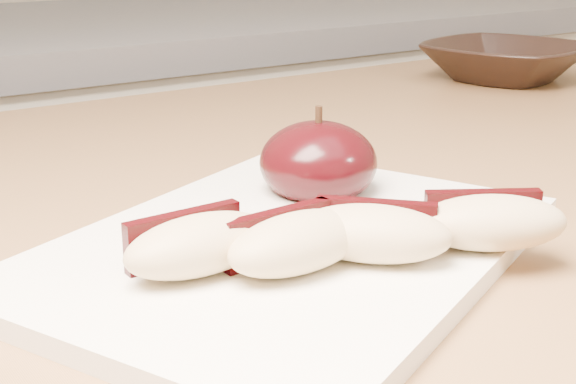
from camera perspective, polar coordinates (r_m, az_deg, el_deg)
back_cabinet at (r=1.32m, az=-17.45°, el=-9.36°), size 2.40×0.62×0.94m
cutting_board at (r=0.41m, az=0.00°, el=-4.01°), size 0.33×0.29×0.01m
apple_half at (r=0.48m, az=2.16°, el=2.11°), size 0.08×0.08×0.06m
apple_wedge_a at (r=0.37m, az=-6.40°, el=-3.68°), size 0.08×0.04×0.03m
apple_wedge_b at (r=0.37m, az=0.58°, el=-3.55°), size 0.08×0.04×0.03m
apple_wedge_c at (r=0.38m, az=6.06°, el=-2.87°), size 0.08×0.08×0.03m
apple_wedge_d at (r=0.41m, az=14.19°, el=-2.05°), size 0.08×0.07×0.03m
bowl at (r=0.93m, az=15.14°, el=8.93°), size 0.21×0.21×0.04m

